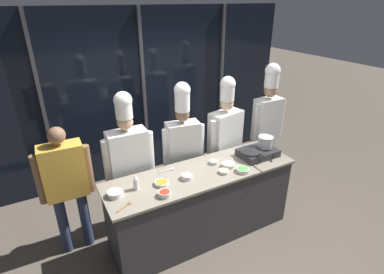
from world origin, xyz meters
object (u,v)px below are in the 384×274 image
prep_bowl_onion (228,165)px  chef_pastry (268,118)px  prep_bowl_ginger (224,171)px  prep_bowl_chili_flakes (165,193)px  frying_pan (252,150)px  serving_spoon_solid (128,204)px  squeeze_bottle_clear (136,183)px  prep_bowl_scallions (243,170)px  stock_pot (265,142)px  chef_head (129,157)px  prep_bowl_garlic (115,193)px  chef_sous (183,144)px  portable_stove (258,153)px  person_guest (66,180)px  prep_bowl_carrots (162,183)px  chef_line (225,134)px  serving_spoon_slotted (170,170)px  prep_bowl_noodles (214,162)px  prep_bowl_rice (187,176)px

prep_bowl_onion → chef_pastry: size_ratio=0.08×
prep_bowl_ginger → prep_bowl_chili_flakes: bearing=-174.5°
prep_bowl_ginger → frying_pan: bearing=14.3°
prep_bowl_chili_flakes → serving_spoon_solid: prep_bowl_chili_flakes is taller
chef_pastry → prep_bowl_ginger: bearing=30.9°
squeeze_bottle_clear → prep_bowl_scallions: size_ratio=1.04×
frying_pan → stock_pot: (0.22, 0.01, 0.06)m
chef_head → squeeze_bottle_clear: bearing=81.3°
prep_bowl_garlic → prep_bowl_chili_flakes: size_ratio=1.18×
frying_pan → chef_sous: size_ratio=0.28×
frying_pan → prep_bowl_scallions: 0.37m
portable_stove → person_guest: size_ratio=0.30×
squeeze_bottle_clear → serving_spoon_solid: size_ratio=0.85×
squeeze_bottle_clear → chef_pastry: chef_pastry is taller
prep_bowl_garlic → person_guest: (-0.41, 0.50, -0.00)m
frying_pan → chef_sous: bearing=141.5°
prep_bowl_garlic → prep_bowl_carrots: size_ratio=1.01×
prep_bowl_scallions → chef_pastry: 1.30m
chef_line → chef_pastry: (0.75, -0.01, 0.11)m
chef_head → chef_sous: bearing=-179.5°
prep_bowl_ginger → chef_head: bearing=142.9°
portable_stove → chef_pastry: chef_pastry is taller
serving_spoon_slotted → stock_pot: bearing=-10.2°
chef_pastry → prep_bowl_noodles: bearing=21.8°
prep_bowl_scallions → prep_bowl_ginger: prep_bowl_scallions is taller
serving_spoon_solid → serving_spoon_slotted: bearing=32.1°
prep_bowl_onion → serving_spoon_slotted: size_ratio=0.76×
prep_bowl_rice → prep_bowl_noodles: prep_bowl_rice is taller
prep_bowl_onion → serving_spoon_solid: bearing=-174.5°
stock_pot → squeeze_bottle_clear: stock_pot is taller
chef_head → chef_line: bearing=-178.7°
portable_stove → serving_spoon_slotted: bearing=168.8°
prep_bowl_garlic → chef_line: 1.81m
prep_bowl_noodles → chef_line: chef_line is taller
prep_bowl_scallions → prep_bowl_onion: (-0.09, 0.17, 0.00)m
frying_pan → prep_bowl_scallions: bearing=-144.5°
prep_bowl_noodles → serving_spoon_slotted: size_ratio=0.53×
prep_bowl_rice → serving_spoon_solid: prep_bowl_rice is taller
prep_bowl_rice → chef_sous: (0.25, 0.58, 0.10)m
prep_bowl_carrots → prep_bowl_rice: bearing=-5.8°
person_guest → chef_head: (0.73, 0.02, 0.09)m
squeeze_bottle_clear → prep_bowl_noodles: bearing=3.6°
chef_head → chef_line: chef_line is taller
prep_bowl_rice → prep_bowl_scallions: (0.65, -0.18, -0.01)m
frying_pan → serving_spoon_solid: 1.69m
stock_pot → squeeze_bottle_clear: bearing=178.6°
squeeze_bottle_clear → serving_spoon_slotted: squeeze_bottle_clear is taller
chef_sous → chef_line: bearing=-170.5°
stock_pot → prep_bowl_chili_flakes: (-1.52, -0.21, -0.15)m
prep_bowl_chili_flakes → prep_bowl_rice: bearing=26.5°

